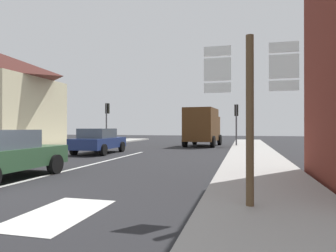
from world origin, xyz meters
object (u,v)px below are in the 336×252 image
sedan_near (0,154)px  sedan_far (99,141)px  traffic_light_far_right (236,116)px  route_sign_post (250,107)px  delivery_truck (203,126)px  traffic_light_far_left (107,114)px

sedan_near → sedan_far: (-1.29, 8.81, 0.00)m
sedan_far → traffic_light_far_right: size_ratio=1.27×
sedan_near → sedan_far: size_ratio=0.99×
sedan_far → route_sign_post: (8.34, -10.58, 1.15)m
delivery_truck → traffic_light_far_left: 8.51m
route_sign_post → traffic_light_far_right: bearing=91.9°
delivery_truck → traffic_light_far_right: (2.70, -0.24, 0.82)m
delivery_truck → traffic_light_far_right: size_ratio=1.54×
traffic_light_far_left → traffic_light_far_right: bearing=-1.0°
sedan_far → traffic_light_far_left: size_ratio=1.16×
route_sign_post → traffic_light_far_left: traffic_light_far_left is taller
delivery_truck → route_sign_post: 19.21m
route_sign_post → traffic_light_far_left: bearing=121.9°
sedan_near → traffic_light_far_left: size_ratio=1.15×
sedan_far → traffic_light_far_right: 11.31m
sedan_near → traffic_light_far_right: 18.16m
delivery_truck → traffic_light_far_left: size_ratio=1.41×
sedan_far → delivery_truck: size_ratio=0.83×
sedan_far → traffic_light_far_left: 9.18m
sedan_near → traffic_light_far_left: 17.85m
sedan_far → traffic_light_far_left: (-3.42, 8.30, 1.95)m
traffic_light_far_right → sedan_near: bearing=-110.8°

